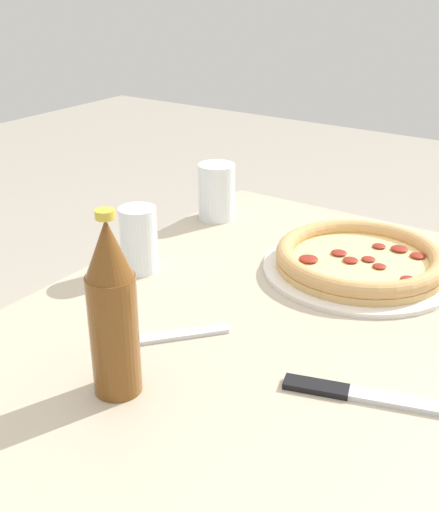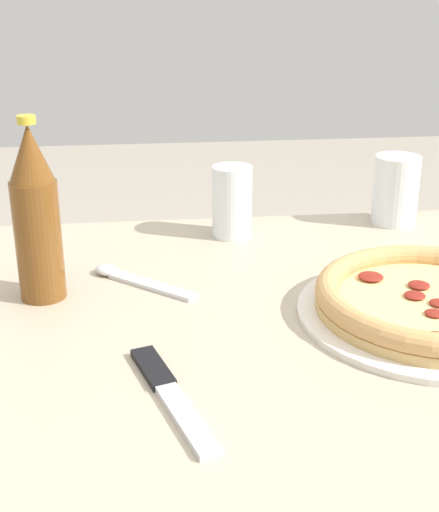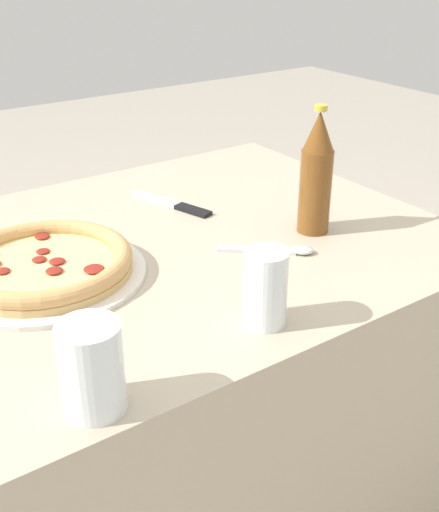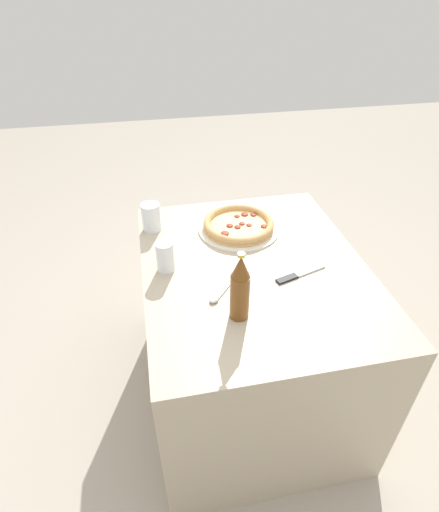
{
  "view_description": "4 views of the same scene",
  "coord_description": "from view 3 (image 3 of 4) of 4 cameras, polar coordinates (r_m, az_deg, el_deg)",
  "views": [
    {
      "loc": [
        -0.7,
        -0.35,
        1.18
      ],
      "look_at": [
        0.04,
        0.15,
        0.77
      ],
      "focal_mm": 45.0,
      "sensor_mm": 36.0,
      "label": 1
    },
    {
      "loc": [
        -0.1,
        -0.74,
        1.1
      ],
      "look_at": [
        -0.01,
        0.09,
        0.76
      ],
      "focal_mm": 50.0,
      "sensor_mm": 36.0,
      "label": 2
    },
    {
      "loc": [
        0.53,
        0.9,
        1.2
      ],
      "look_at": [
        0.01,
        0.16,
        0.75
      ],
      "focal_mm": 45.0,
      "sensor_mm": 36.0,
      "label": 3
    },
    {
      "loc": [
        -1.08,
        0.34,
        1.57
      ],
      "look_at": [
        0.02,
        0.12,
        0.75
      ],
      "focal_mm": 28.0,
      "sensor_mm": 36.0,
      "label": 4
    }
  ],
  "objects": [
    {
      "name": "beer_bottle",
      "position": [
        1.16,
        8.59,
        7.22
      ],
      "size": [
        0.06,
        0.06,
        0.23
      ],
      "color": "brown",
      "rests_on": "table"
    },
    {
      "name": "glass_water",
      "position": [
        0.89,
        4.07,
        -3.21
      ],
      "size": [
        0.06,
        0.06,
        0.11
      ],
      "color": "white",
      "rests_on": "table"
    },
    {
      "name": "spoon",
      "position": [
        1.11,
        5.17,
        0.54
      ],
      "size": [
        0.14,
        0.13,
        0.01
      ],
      "color": "silver",
      "rests_on": "table"
    },
    {
      "name": "knife",
      "position": [
        1.3,
        -4.05,
        4.59
      ],
      "size": [
        0.08,
        0.2,
        0.01
      ],
      "color": "black",
      "rests_on": "table"
    },
    {
      "name": "pizza_margherita",
      "position": [
        1.06,
        -15.25,
        -0.88
      ],
      "size": [
        0.32,
        0.32,
        0.04
      ],
      "color": "silver",
      "rests_on": "table"
    },
    {
      "name": "table",
      "position": [
        1.35,
        -3.69,
        -12.31
      ],
      "size": [
        0.97,
        0.79,
        0.71
      ],
      "color": "#B7A88E",
      "rests_on": "ground_plane"
    },
    {
      "name": "glass_red_wine",
      "position": [
        0.75,
        -11.24,
        -10.04
      ],
      "size": [
        0.07,
        0.07,
        0.11
      ],
      "color": "white",
      "rests_on": "table"
    }
  ]
}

